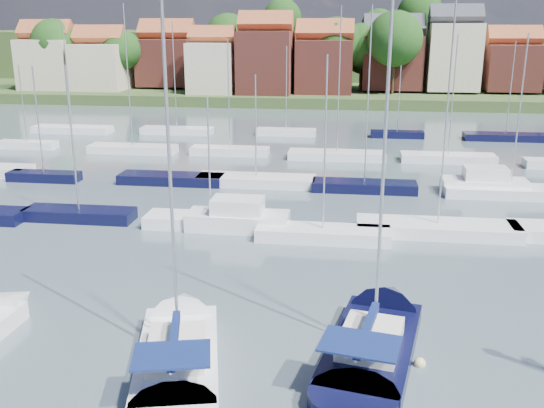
# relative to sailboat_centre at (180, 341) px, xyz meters

# --- Properties ---
(ground) EXTENTS (260.00, 260.00, 0.00)m
(ground) POSITION_rel_sailboat_centre_xyz_m (4.85, 36.16, -0.35)
(ground) COLOR #415259
(ground) RESTS_ON ground
(sailboat_centre) EXTENTS (5.97, 12.66, 16.61)m
(sailboat_centre) POSITION_rel_sailboat_centre_xyz_m (0.00, 0.00, 0.00)
(sailboat_centre) COLOR white
(sailboat_centre) RESTS_ON ground
(sailboat_navy) EXTENTS (5.74, 13.19, 17.64)m
(sailboat_navy) POSITION_rel_sailboat_centre_xyz_m (8.63, 2.00, -0.00)
(sailboat_navy) COLOR black
(sailboat_navy) RESTS_ON ground
(buoy_c) EXTENTS (0.52, 0.52, 0.52)m
(buoy_c) POSITION_rel_sailboat_centre_xyz_m (0.73, -3.91, -0.35)
(buoy_c) COLOR #D85914
(buoy_c) RESTS_ON ground
(buoy_e) EXTENTS (0.51, 0.51, 0.51)m
(buoy_e) POSITION_rel_sailboat_centre_xyz_m (9.57, 2.88, -0.35)
(buoy_e) COLOR beige
(buoy_e) RESTS_ON ground
(buoy_g) EXTENTS (0.50, 0.50, 0.50)m
(buoy_g) POSITION_rel_sailboat_centre_xyz_m (10.29, -0.06, -0.35)
(buoy_g) COLOR beige
(buoy_g) RESTS_ON ground
(marina_field) EXTENTS (79.62, 41.41, 15.93)m
(marina_field) POSITION_rel_sailboat_centre_xyz_m (6.75, 31.31, 0.08)
(marina_field) COLOR white
(marina_field) RESTS_ON ground
(far_shore_town) EXTENTS (212.46, 90.00, 22.27)m
(far_shore_town) POSITION_rel_sailboat_centre_xyz_m (7.07, 128.82, 4.26)
(far_shore_town) COLOR #394B25
(far_shore_town) RESTS_ON ground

